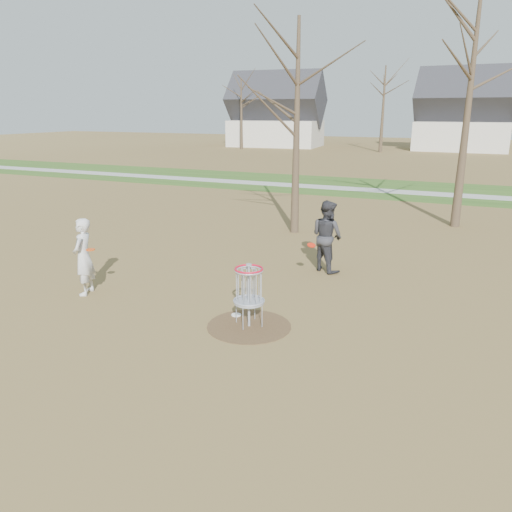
{
  "coord_description": "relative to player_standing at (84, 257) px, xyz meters",
  "views": [
    {
      "loc": [
        4.08,
        -8.88,
        4.42
      ],
      "look_at": [
        -0.5,
        1.5,
        1.1
      ],
      "focal_mm": 35.0,
      "sensor_mm": 36.0,
      "label": 1
    }
  ],
  "objects": [
    {
      "name": "ground",
      "position": [
        4.55,
        -0.16,
        -0.96
      ],
      "size": [
        160.0,
        160.0,
        0.0
      ],
      "primitive_type": "plane",
      "color": "brown",
      "rests_on": "ground"
    },
    {
      "name": "green_band",
      "position": [
        4.55,
        20.84,
        -0.96
      ],
      "size": [
        160.0,
        8.0,
        0.01
      ],
      "primitive_type": "cube",
      "color": "#2D5119",
      "rests_on": "ground"
    },
    {
      "name": "footpath",
      "position": [
        4.55,
        19.84,
        -0.95
      ],
      "size": [
        160.0,
        1.5,
        0.01
      ],
      "primitive_type": "cube",
      "color": "#9E9E99",
      "rests_on": "green_band"
    },
    {
      "name": "dirt_circle",
      "position": [
        4.55,
        -0.16,
        -0.96
      ],
      "size": [
        1.8,
        1.8,
        0.01
      ],
      "primitive_type": "cylinder",
      "color": "#47331E",
      "rests_on": "ground"
    },
    {
      "name": "player_standing",
      "position": [
        0.0,
        0.0,
        0.0
      ],
      "size": [
        0.65,
        0.81,
        1.92
      ],
      "primitive_type": "imported",
      "rotation": [
        0.0,
        0.0,
        -1.26
      ],
      "color": "silver",
      "rests_on": "ground"
    },
    {
      "name": "player_throwing",
      "position": [
        4.95,
        4.26,
        0.06
      ],
      "size": [
        1.24,
        1.15,
        2.03
      ],
      "primitive_type": "imported",
      "rotation": [
        0.0,
        0.0,
        2.63
      ],
      "color": "#303035",
      "rests_on": "ground"
    },
    {
      "name": "disc_grounded",
      "position": [
        4.05,
        0.24,
        -0.94
      ],
      "size": [
        0.22,
        0.22,
        0.02
      ],
      "primitive_type": "cylinder",
      "color": "white",
      "rests_on": "dirt_circle"
    },
    {
      "name": "discs_in_play",
      "position": [
        2.72,
        1.54,
        0.16
      ],
      "size": [
        4.75,
        3.39,
        0.24
      ],
      "color": "red",
      "rests_on": "ground"
    },
    {
      "name": "disc_golf_basket",
      "position": [
        4.55,
        -0.16,
        -0.05
      ],
      "size": [
        0.64,
        0.64,
        1.35
      ],
      "color": "#9EA3AD",
      "rests_on": "ground"
    },
    {
      "name": "bare_trees",
      "position": [
        6.33,
        35.63,
        4.39
      ],
      "size": [
        52.62,
        44.98,
        9.0
      ],
      "color": "#382B1E",
      "rests_on": "ground"
    },
    {
      "name": "houses_row",
      "position": [
        8.87,
        52.4,
        2.56
      ],
      "size": [
        56.51,
        10.01,
        7.26
      ],
      "color": "silver",
      "rests_on": "ground"
    }
  ]
}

